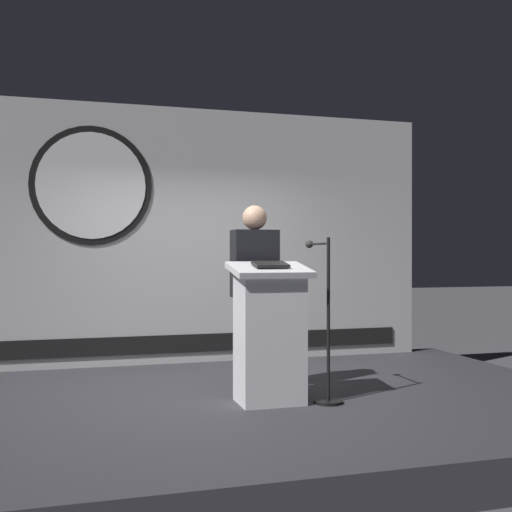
% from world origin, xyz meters
% --- Properties ---
extents(ground_plane, '(40.00, 40.00, 0.00)m').
position_xyz_m(ground_plane, '(0.00, 0.00, 0.00)').
color(ground_plane, '#4C4C51').
extents(stage_platform, '(6.40, 4.00, 0.30)m').
position_xyz_m(stage_platform, '(0.00, 0.00, 0.15)').
color(stage_platform, '#333338').
rests_on(stage_platform, ground).
extents(banner_display, '(5.55, 0.12, 2.86)m').
position_xyz_m(banner_display, '(-0.03, 1.85, 1.73)').
color(banner_display, silver).
rests_on(banner_display, stage_platform).
extents(podium, '(0.64, 0.50, 1.17)m').
position_xyz_m(podium, '(0.27, -0.26, 0.87)').
color(podium, silver).
rests_on(podium, stage_platform).
extents(speaker_person, '(0.40, 0.26, 1.66)m').
position_xyz_m(speaker_person, '(0.28, 0.22, 1.15)').
color(speaker_person, black).
rests_on(speaker_person, stage_platform).
extents(microphone_stand, '(0.24, 0.59, 1.36)m').
position_xyz_m(microphone_stand, '(0.72, -0.35, 0.78)').
color(microphone_stand, black).
rests_on(microphone_stand, stage_platform).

